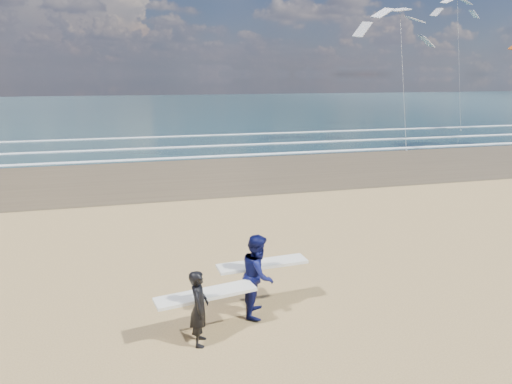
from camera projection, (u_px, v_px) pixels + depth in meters
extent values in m
cube|color=brown|center=(465.00, 158.00, 30.87)|extent=(220.00, 12.00, 0.01)
cube|color=#193238|center=(259.00, 106.00, 81.47)|extent=(220.00, 100.00, 0.02)
cube|color=white|center=(423.00, 147.00, 35.35)|extent=(220.00, 0.50, 0.05)
cube|color=white|center=(391.00, 139.00, 39.76)|extent=(220.00, 0.50, 0.05)
cube|color=white|center=(356.00, 130.00, 45.85)|extent=(220.00, 0.50, 0.05)
imported|color=black|center=(199.00, 308.00, 9.45)|extent=(0.51, 0.67, 1.65)
cube|color=white|center=(206.00, 294.00, 9.80)|extent=(2.26, 0.90, 0.07)
imported|color=#0D1149|center=(258.00, 275.00, 10.64)|extent=(1.03, 1.15, 1.96)
cube|color=white|center=(262.00, 264.00, 10.99)|extent=(2.23, 0.68, 0.07)
cube|color=slate|center=(406.00, 150.00, 33.98)|extent=(0.12, 0.12, 0.10)
cube|color=slate|center=(461.00, 130.00, 46.14)|extent=(0.12, 0.12, 0.10)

